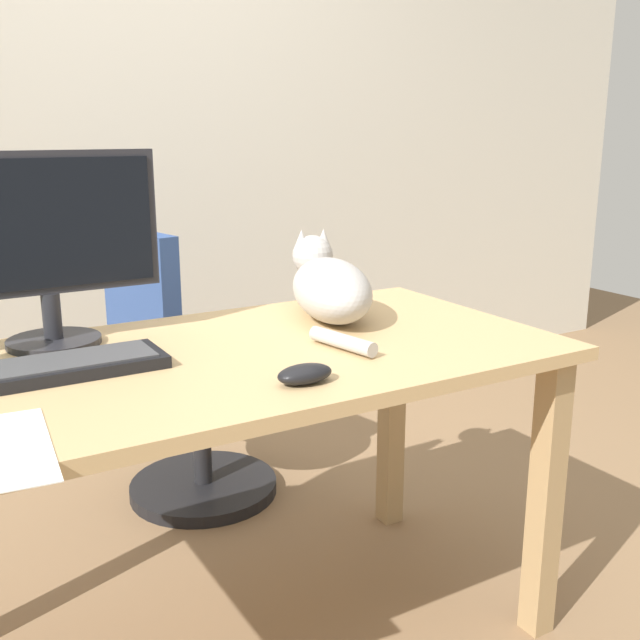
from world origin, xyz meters
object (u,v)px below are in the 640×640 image
object	(u,v)px
cat	(329,286)
office_chair	(186,389)
monitor	(45,242)
computer_mouse	(305,374)
keyboard	(48,369)

from	to	relation	value
cat	office_chair	bearing A→B (deg)	105.72
office_chair	cat	bearing A→B (deg)	-74.28
monitor	cat	bearing A→B (deg)	-8.55
computer_mouse	monitor	bearing A→B (deg)	124.83
keyboard	computer_mouse	size ratio (longest dim) A/B	4.00
office_chair	cat	size ratio (longest dim) A/B	1.52
office_chair	keyboard	size ratio (longest dim) A/B	2.03
office_chair	keyboard	xyz separation A→B (m)	(-0.53, -0.71, 0.36)
computer_mouse	cat	bearing A→B (deg)	53.61
keyboard	computer_mouse	distance (m)	0.49
monitor	keyboard	distance (m)	0.31
office_chair	computer_mouse	bearing A→B (deg)	-97.31
office_chair	keyboard	bearing A→B (deg)	-126.63
office_chair	monitor	size ratio (longest dim) A/B	1.86
monitor	keyboard	size ratio (longest dim) A/B	1.09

